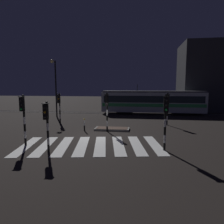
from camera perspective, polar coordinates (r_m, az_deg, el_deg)
The scene contains 15 objects.
ground_plane at distance 16.24m, azimuth -3.48°, elevation -6.62°, with size 120.00×120.00×0.00m, color black.
rail_near at distance 28.45m, azimuth 1.68°, elevation -0.55°, with size 80.00×0.12×0.03m, color #59595E.
rail_far at distance 29.87m, azimuth 2.00°, elevation -0.17°, with size 80.00×0.12×0.03m, color #59595E.
crosswalk_zebra at distance 13.62m, azimuth -5.91°, elevation -9.36°, with size 9.84×6.04×0.02m.
traffic_island at distance 18.25m, azimuth 0.03°, elevation -4.76°, with size 3.09×1.31×0.18m.
traffic_light_corner_near_left at distance 14.27m, azimuth -23.78°, elevation -0.13°, with size 0.36×0.42×3.35m.
traffic_light_corner_near_right at distance 12.40m, azimuth 14.89°, elevation -0.57°, with size 0.36×0.42×3.42m.
traffic_light_corner_far_left at distance 22.05m, azimuth -14.65°, elevation 2.36°, with size 0.36×0.42×3.18m.
traffic_light_kerb_mid_left at distance 12.45m, azimuth -17.97°, elevation -1.91°, with size 0.36×0.42×3.02m.
traffic_light_median_centre at distance 17.14m, azimuth -1.45°, elevation 1.58°, with size 0.36×0.42×3.33m.
traffic_light_corner_far_right at distance 20.84m, azimuth 15.41°, elevation 2.16°, with size 0.36×0.42×3.23m.
street_lamp_trackside_left at distance 26.30m, azimuth -15.81°, elevation 8.34°, with size 0.44×1.21×7.09m.
tram at distance 28.83m, azimuth 11.29°, elevation 2.87°, with size 14.19×2.58×4.15m.
bollard_island_edge at distance 17.81m, azimuth -7.79°, elevation -3.59°, with size 0.12×0.12×1.11m.
building_backdrop at distance 37.20m, azimuth 27.70°, elevation 8.68°, with size 11.70×8.00×10.66m, color #2D2D33.
Camera 1 is at (3.24, -15.43, 3.91)m, focal length 32.42 mm.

